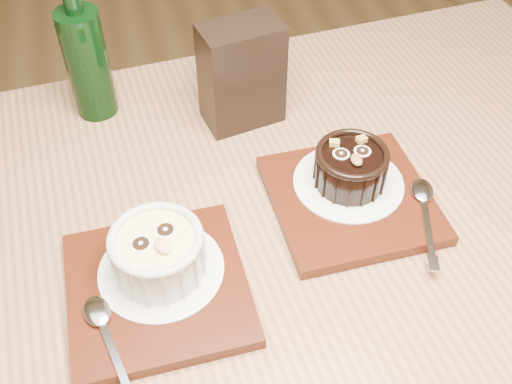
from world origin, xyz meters
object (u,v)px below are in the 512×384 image
table (242,311)px  tray_right (351,199)px  tray_left (158,288)px  green_bottle (86,60)px  ramekin_dark (351,166)px  ramekin_white (158,252)px  condiment_stand (242,75)px

table → tray_right: size_ratio=6.99×
tray_left → green_bottle: size_ratio=0.86×
tray_right → ramekin_dark: ramekin_dark is taller
tray_left → green_bottle: 0.33m
tray_left → green_bottle: bearing=96.8°
ramekin_white → tray_right: bearing=-11.4°
ramekin_dark → condiment_stand: 0.19m
condiment_stand → green_bottle: bearing=160.5°
tray_right → condiment_stand: condiment_stand is taller
ramekin_white → ramekin_dark: 0.24m
tray_right → condiment_stand: 0.21m
condiment_stand → tray_right: bearing=-65.3°
tray_left → green_bottle: (-0.04, 0.32, 0.07)m
tray_right → condiment_stand: size_ratio=1.29×
ramekin_dark → condiment_stand: bearing=121.6°
condiment_stand → ramekin_dark: bearing=-61.9°
ramekin_white → ramekin_dark: bearing=-7.1°
table → condiment_stand: (0.06, 0.24, 0.16)m
table → ramekin_dark: bearing=26.7°
tray_left → ramekin_white: ramekin_white is taller
ramekin_white → ramekin_dark: ramekin_white is taller
table → condiment_stand: condiment_stand is taller
tray_right → condiment_stand: (-0.09, 0.19, 0.06)m
condiment_stand → green_bottle: green_bottle is taller
tray_left → ramekin_white: 0.04m
tray_left → ramekin_white: size_ratio=1.90×
tray_right → green_bottle: 0.38m
tray_left → tray_right: size_ratio=1.00×
tray_left → condiment_stand: 0.30m
ramekin_dark → tray_left: bearing=-156.4°
tray_left → tray_right: (0.24, 0.07, 0.00)m
ramekin_white → tray_right: size_ratio=0.53×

